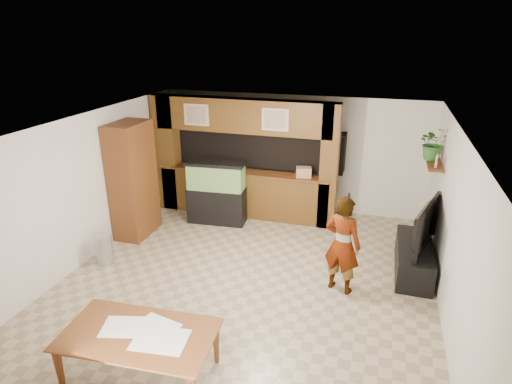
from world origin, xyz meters
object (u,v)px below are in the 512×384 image
(television, at_px, (419,224))
(person, at_px, (342,245))
(pantry_cabinet, at_px, (133,180))
(aquarium, at_px, (217,193))
(dining_table, at_px, (140,357))

(television, relative_size, person, 0.85)
(pantry_cabinet, bearing_deg, person, -11.49)
(aquarium, bearing_deg, pantry_cabinet, -149.23)
(television, bearing_deg, pantry_cabinet, 106.90)
(pantry_cabinet, xyz_separation_m, aquarium, (1.37, 0.97, -0.49))
(person, distance_m, dining_table, 3.35)
(person, xyz_separation_m, dining_table, (-2.07, -2.58, -0.49))
(television, distance_m, dining_table, 4.78)
(pantry_cabinet, distance_m, aquarium, 1.75)
(pantry_cabinet, bearing_deg, television, 0.47)
(pantry_cabinet, relative_size, aquarium, 1.69)
(aquarium, xyz_separation_m, television, (3.98, -0.93, 0.25))
(aquarium, bearing_deg, dining_table, -84.94)
(television, xyz_separation_m, dining_table, (-3.23, -3.48, -0.60))
(pantry_cabinet, distance_m, person, 4.29)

